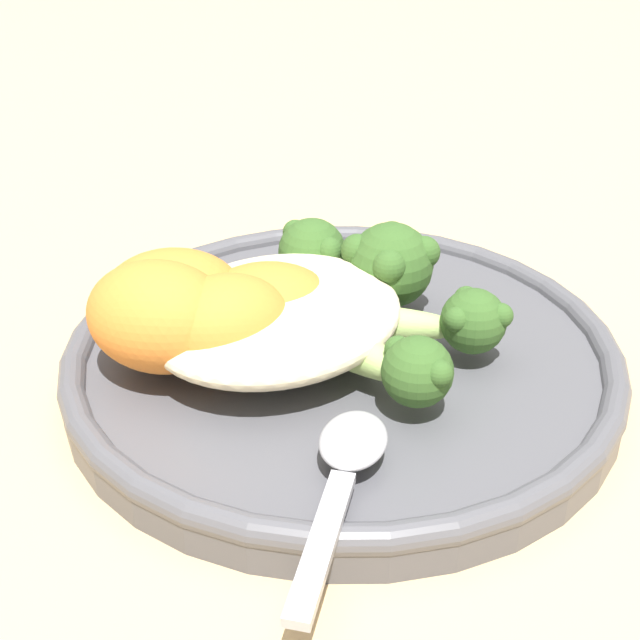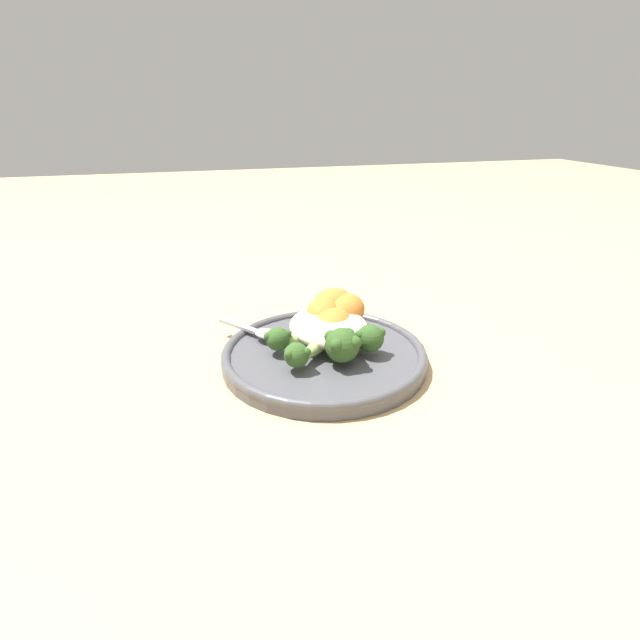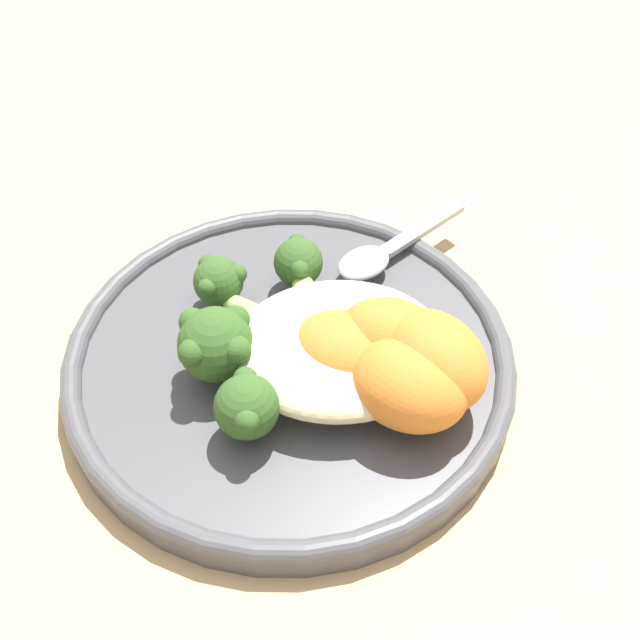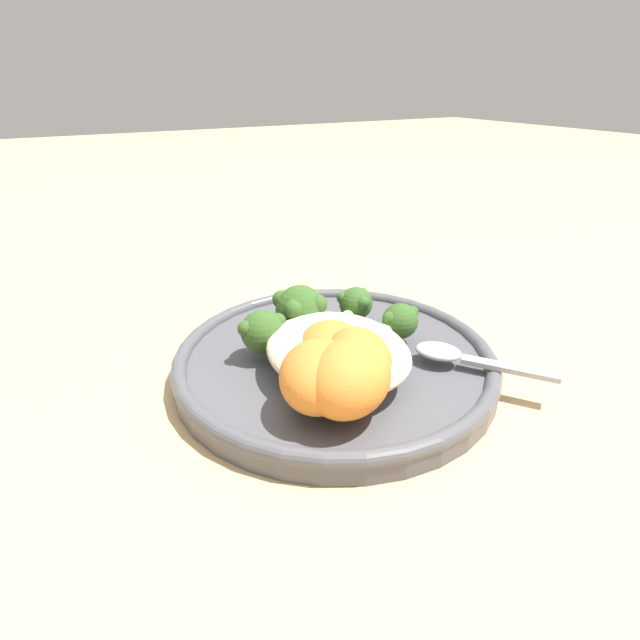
% 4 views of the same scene
% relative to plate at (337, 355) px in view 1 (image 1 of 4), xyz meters
% --- Properties ---
extents(ground_plane, '(4.00, 4.00, 0.00)m').
position_rel_plate_xyz_m(ground_plane, '(0.01, -0.00, -0.01)').
color(ground_plane, tan).
extents(plate, '(0.25, 0.25, 0.02)m').
position_rel_plate_xyz_m(plate, '(0.00, 0.00, 0.00)').
color(plate, '#4C4C51').
rests_on(plate, ground_plane).
extents(quinoa_mound, '(0.12, 0.10, 0.03)m').
position_rel_plate_xyz_m(quinoa_mound, '(-0.03, 0.01, 0.03)').
color(quinoa_mound, beige).
rests_on(quinoa_mound, plate).
extents(broccoli_stalk_0, '(0.04, 0.13, 0.03)m').
position_rel_plate_xyz_m(broccoli_stalk_0, '(-0.01, -0.03, 0.02)').
color(broccoli_stalk_0, '#9EBC66').
rests_on(broccoli_stalk_0, plate).
extents(broccoli_stalk_1, '(0.09, 0.10, 0.03)m').
position_rel_plate_xyz_m(broccoli_stalk_1, '(0.02, -0.03, 0.02)').
color(broccoli_stalk_1, '#9EBC66').
rests_on(broccoli_stalk_1, plate).
extents(broccoli_stalk_2, '(0.08, 0.04, 0.04)m').
position_rel_plate_xyz_m(broccoli_stalk_2, '(0.03, 0.01, 0.03)').
color(broccoli_stalk_2, '#9EBC66').
rests_on(broccoli_stalk_2, plate).
extents(broccoli_stalk_3, '(0.07, 0.07, 0.03)m').
position_rel_plate_xyz_m(broccoli_stalk_3, '(0.02, 0.04, 0.03)').
color(broccoli_stalk_3, '#9EBC66').
rests_on(broccoli_stalk_3, plate).
extents(sweet_potato_chunk_0, '(0.08, 0.08, 0.04)m').
position_rel_plate_xyz_m(sweet_potato_chunk_0, '(-0.06, 0.04, 0.03)').
color(sweet_potato_chunk_0, orange).
rests_on(sweet_potato_chunk_0, plate).
extents(sweet_potato_chunk_1, '(0.08, 0.08, 0.05)m').
position_rel_plate_xyz_m(sweet_potato_chunk_1, '(-0.07, 0.03, 0.03)').
color(sweet_potato_chunk_1, orange).
rests_on(sweet_potato_chunk_1, plate).
extents(sweet_potato_chunk_2, '(0.07, 0.06, 0.04)m').
position_rel_plate_xyz_m(sweet_potato_chunk_2, '(-0.05, 0.01, 0.03)').
color(sweet_potato_chunk_2, orange).
rests_on(sweet_potato_chunk_2, plate).
extents(sweet_potato_chunk_3, '(0.08, 0.07, 0.04)m').
position_rel_plate_xyz_m(sweet_potato_chunk_3, '(-0.03, 0.02, 0.03)').
color(sweet_potato_chunk_3, orange).
rests_on(sweet_potato_chunk_3, plate).
extents(spoon, '(0.09, 0.08, 0.01)m').
position_rel_plate_xyz_m(spoon, '(-0.06, -0.07, 0.01)').
color(spoon, '#A3A3A8').
rests_on(spoon, plate).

